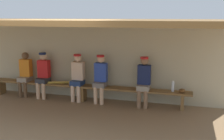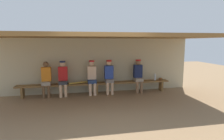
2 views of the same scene
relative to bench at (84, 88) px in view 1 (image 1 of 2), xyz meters
The scene contains 12 objects.
ground_plane 1.60m from the bench, 90.00° to the right, with size 24.00×24.00×0.00m, color #8C6D4C.
back_wall 0.84m from the bench, 90.00° to the left, with size 8.00×0.20×2.20m, color #B7AD8C.
dugout_roof 2.06m from the bench, 90.00° to the right, with size 8.00×2.80×0.12m, color brown.
bench is the anchor object (origin of this frame).
player_middle 1.92m from the bench, behind, with size 0.34×0.42×1.34m.
player_leftmost 1.76m from the bench, ahead, with size 0.34×0.42×1.34m.
player_in_blue 0.40m from the bench, behind, with size 0.34×0.42×1.34m.
player_in_white 0.62m from the bench, ahead, with size 0.34×0.42×1.34m.
player_with_sunglasses 1.33m from the bench, behind, with size 0.34×0.42×1.34m.
water_bottle_green 2.50m from the bench, ahead, with size 0.07×0.07×0.28m.
baseball_glove_worn 2.73m from the bench, ahead, with size 0.24×0.17×0.09m, color brown.
baseball_bat 0.70m from the bench, behind, with size 0.07×0.07×0.78m, color #B28C33.
Camera 1 is at (2.79, -5.42, 2.41)m, focal length 43.27 mm.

